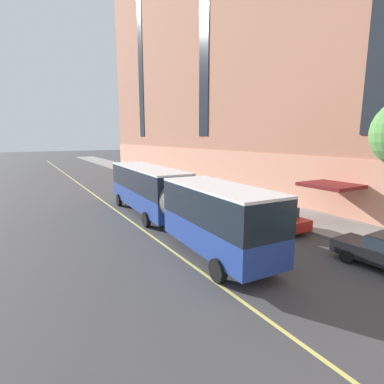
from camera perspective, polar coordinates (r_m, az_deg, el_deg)
name	(u,v)px	position (r m, az deg, el deg)	size (l,w,h in m)	color
ground_plane	(236,257)	(15.35, 8.29, -12.17)	(260.00, 260.00, 0.00)	#424244
sidewalk	(305,218)	(23.32, 20.74, -4.67)	(4.92, 160.00, 0.15)	gray
city_bus	(168,196)	(19.49, -4.54, -0.74)	(3.52, 19.20, 3.64)	navy
parked_car_darkgray_0	(164,183)	(33.64, -5.43, 1.66)	(2.14, 4.38, 1.56)	#4C4C51
parked_car_champagne_1	(134,174)	(43.18, -11.08, 3.44)	(2.07, 4.67, 1.56)	#BCAD89
parked_car_red_3	(277,217)	(20.09, 15.80, -4.65)	(2.10, 4.38, 1.56)	#B21E19
parked_car_silver_4	(208,196)	(26.16, 3.06, -0.82)	(2.02, 4.82, 1.56)	#B7B7BC
lane_centerline	(167,247)	(16.55, -4.87, -10.37)	(0.16, 140.00, 0.01)	#E0D66B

